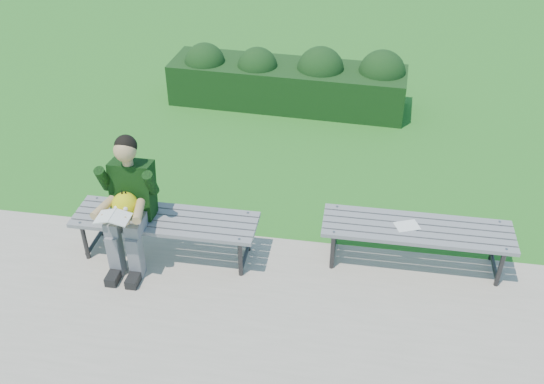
# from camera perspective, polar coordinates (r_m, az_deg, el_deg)

# --- Properties ---
(ground) EXTENTS (80.00, 80.00, 0.00)m
(ground) POSITION_cam_1_polar(r_m,az_deg,el_deg) (6.39, -1.57, -4.29)
(ground) COLOR #207816
(ground) RESTS_ON ground
(walkway) EXTENTS (30.00, 3.50, 0.02)m
(walkway) POSITION_cam_1_polar(r_m,az_deg,el_deg) (5.16, -5.28, -16.25)
(walkway) COLOR #BFB59F
(walkway) RESTS_ON ground
(hedge) EXTENTS (3.43, 1.03, 0.91)m
(hedge) POSITION_cam_1_polar(r_m,az_deg,el_deg) (8.89, 1.91, 10.55)
(hedge) COLOR #193811
(hedge) RESTS_ON ground
(bench_left) EXTENTS (1.80, 0.50, 0.46)m
(bench_left) POSITION_cam_1_polar(r_m,az_deg,el_deg) (5.99, -10.01, -2.85)
(bench_left) COLOR gray
(bench_left) RESTS_ON walkway
(bench_right) EXTENTS (1.80, 0.50, 0.46)m
(bench_right) POSITION_cam_1_polar(r_m,az_deg,el_deg) (5.95, 13.48, -3.66)
(bench_right) COLOR gray
(bench_right) RESTS_ON walkway
(seated_boy) EXTENTS (0.56, 0.76, 1.31)m
(seated_boy) POSITION_cam_1_polar(r_m,az_deg,el_deg) (5.85, -13.37, -0.75)
(seated_boy) COLOR gray
(seated_boy) RESTS_ON walkway
(paper_sheet) EXTENTS (0.26, 0.23, 0.01)m
(paper_sheet) POSITION_cam_1_polar(r_m,az_deg,el_deg) (5.91, 12.59, -3.13)
(paper_sheet) COLOR white
(paper_sheet) RESTS_ON bench_right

